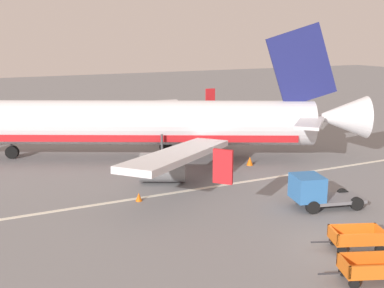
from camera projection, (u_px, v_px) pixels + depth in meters
name	position (u px, v px, depth m)	size (l,w,h in m)	color
ground_plane	(345.00, 249.00, 24.15)	(220.00, 220.00, 0.00)	slate
apron_stripe	(226.00, 185.00, 34.37)	(120.00, 0.36, 0.01)	silver
airplane	(146.00, 124.00, 40.83)	(35.00, 28.92, 11.34)	silver
baggage_cart_nearest	(370.00, 268.00, 20.81)	(3.57, 2.22, 1.07)	orange
baggage_cart_second_in_row	(356.00, 238.00, 23.96)	(3.57, 2.23, 1.07)	orange
service_truck_beside_carts	(314.00, 191.00, 29.52)	(4.71, 2.93, 2.10)	slate
traffic_cone_near_plane	(250.00, 161.00, 39.43)	(0.54, 0.54, 0.71)	orange
traffic_cone_mid_apron	(139.00, 197.00, 30.95)	(0.42, 0.42, 0.55)	orange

